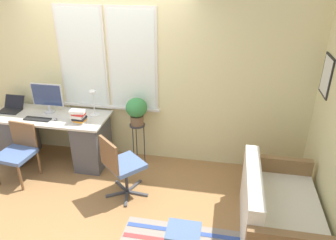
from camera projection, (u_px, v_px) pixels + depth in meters
The scene contains 16 objects.
ground_plane at pixel (99, 178), 4.80m from camera, with size 14.00×14.00×0.00m, color #9E7042.
wall_back_with_window at pixel (110, 73), 4.88m from camera, with size 9.00×0.12×2.70m.
wall_right_with_picture at pixel (335, 109), 3.71m from camera, with size 0.08×9.00×2.70m.
desk at pixel (53, 137), 5.07m from camera, with size 1.76×0.69×0.78m.
laptop at pixel (11, 107), 5.05m from camera, with size 0.32×0.31×0.20m.
monitor at pixel (47, 96), 4.91m from camera, with size 0.48×0.16×0.45m.
keyboard at pixel (37, 119), 4.77m from camera, with size 0.40×0.12×0.02m.
mouse at pixel (56, 119), 4.74m from camera, with size 0.04×0.06×0.03m.
desk_lamp at pixel (93, 98), 4.79m from camera, with size 0.14×0.14×0.41m.
book_stack at pixel (79, 116), 4.64m from camera, with size 0.22×0.16×0.20m.
desk_chair_wooden at pixel (18, 151), 4.63m from camera, with size 0.50×0.51×0.81m.
office_chair_swivel at pixel (121, 165), 4.24m from camera, with size 0.62×0.62×0.89m.
couch_loveseat at pixel (276, 214), 3.72m from camera, with size 0.85×1.40×0.80m.
plant_stand at pixel (137, 130), 4.94m from camera, with size 0.23×0.23×0.66m.
potted_plant at pixel (137, 110), 4.79m from camera, with size 0.32×0.32×0.42m.
folding_stool at pixel (183, 233), 3.37m from camera, with size 0.35×0.30×0.39m.
Camera 1 is at (1.73, -3.68, 2.88)m, focal length 35.00 mm.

